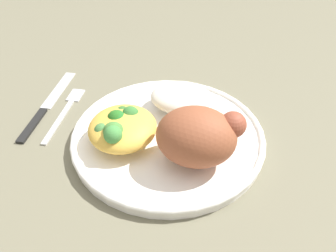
{
  "coord_description": "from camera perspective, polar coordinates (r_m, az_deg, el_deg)",
  "views": [
    {
      "loc": [
        0.06,
        -0.36,
        0.34
      ],
      "look_at": [
        0.0,
        0.0,
        0.03
      ],
      "focal_mm": 37.03,
      "sensor_mm": 36.0,
      "label": 1
    }
  ],
  "objects": [
    {
      "name": "ground_plane",
      "position": [
        0.5,
        -0.0,
        -2.49
      ],
      "size": [
        2.0,
        2.0,
        0.0
      ],
      "primitive_type": "plane",
      "color": "#6E6A53"
    },
    {
      "name": "plate",
      "position": [
        0.49,
        -0.0,
        -1.66
      ],
      "size": [
        0.27,
        0.27,
        0.02
      ],
      "color": "white",
      "rests_on": "ground_plane"
    },
    {
      "name": "roasted_chicken",
      "position": [
        0.43,
        5.01,
        -1.64
      ],
      "size": [
        0.11,
        0.08,
        0.07
      ],
      "color": "#954E32",
      "rests_on": "plate"
    },
    {
      "name": "rice_pile",
      "position": [
        0.53,
        2.17,
        4.73
      ],
      "size": [
        0.09,
        0.08,
        0.03
      ],
      "primitive_type": "ellipsoid",
      "color": "silver",
      "rests_on": "plate"
    },
    {
      "name": "mac_cheese_with_broccoli",
      "position": [
        0.47,
        -7.7,
        -0.18
      ],
      "size": [
        0.09,
        0.1,
        0.05
      ],
      "color": "#EBB645",
      "rests_on": "plate"
    },
    {
      "name": "fork",
      "position": [
        0.58,
        -16.56,
        2.49
      ],
      "size": [
        0.02,
        0.14,
        0.01
      ],
      "color": "silver",
      "rests_on": "ground_plane"
    },
    {
      "name": "knife",
      "position": [
        0.59,
        -19.66,
        2.85
      ],
      "size": [
        0.02,
        0.19,
        0.01
      ],
      "color": "black",
      "rests_on": "ground_plane"
    }
  ]
}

